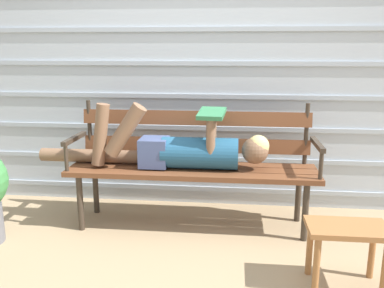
% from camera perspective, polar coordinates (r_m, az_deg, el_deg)
% --- Properties ---
extents(ground_plane, '(12.00, 12.00, 0.00)m').
position_cam_1_polar(ground_plane, '(2.96, -0.39, -12.69)').
color(ground_plane, tan).
extents(house_siding, '(4.46, 0.08, 2.36)m').
position_cam_1_polar(house_siding, '(3.33, 0.93, 11.25)').
color(house_siding, '#B2BCC6').
rests_on(house_siding, ground).
extents(park_bench, '(1.81, 0.44, 0.91)m').
position_cam_1_polar(park_bench, '(3.01, 0.14, -2.07)').
color(park_bench, brown).
rests_on(park_bench, ground).
extents(reclining_person, '(1.72, 0.27, 0.48)m').
position_cam_1_polar(reclining_person, '(2.94, -1.82, -0.65)').
color(reclining_person, '#23567A').
extents(footstool, '(0.44, 0.26, 0.36)m').
position_cam_1_polar(footstool, '(2.42, 20.90, -12.28)').
color(footstool, '#9E6638').
rests_on(footstool, ground).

